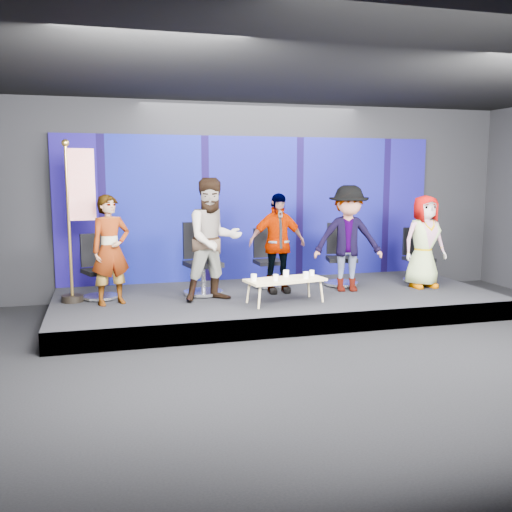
# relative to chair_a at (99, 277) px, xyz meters

# --- Properties ---
(ground) EXTENTS (10.00, 10.00, 0.00)m
(ground) POSITION_rel_chair_a_xyz_m (2.78, -2.88, -0.63)
(ground) COLOR black
(ground) RESTS_ON ground
(room_walls) EXTENTS (10.02, 8.02, 3.51)m
(room_walls) POSITION_rel_chair_a_xyz_m (2.78, -2.88, 1.80)
(room_walls) COLOR black
(room_walls) RESTS_ON ground
(riser) EXTENTS (7.00, 3.00, 0.30)m
(riser) POSITION_rel_chair_a_xyz_m (2.78, -0.38, -0.48)
(riser) COLOR black
(riser) RESTS_ON ground
(backdrop) EXTENTS (7.00, 0.08, 2.60)m
(backdrop) POSITION_rel_chair_a_xyz_m (2.78, 1.07, 0.97)
(backdrop) COLOR #12064D
(backdrop) RESTS_ON riser
(chair_a) EXTENTS (0.73, 0.73, 1.01)m
(chair_a) POSITION_rel_chair_a_xyz_m (0.00, 0.00, 0.00)
(chair_a) COLOR silver
(chair_a) RESTS_ON riser
(panelist_a) EXTENTS (0.70, 0.58, 1.63)m
(panelist_a) POSITION_rel_chair_a_xyz_m (0.19, -0.47, 0.48)
(panelist_a) COLOR black
(panelist_a) RESTS_ON riser
(chair_b) EXTENTS (0.76, 0.76, 1.16)m
(chair_b) POSITION_rel_chair_a_xyz_m (1.61, -0.11, 0.05)
(chair_b) COLOR silver
(chair_b) RESTS_ON riser
(panelist_b) EXTENTS (1.03, 0.87, 1.87)m
(panelist_b) POSITION_rel_chair_a_xyz_m (1.70, -0.61, 0.61)
(panelist_b) COLOR black
(panelist_b) RESTS_ON riser
(chair_c) EXTENTS (0.58, 0.58, 1.00)m
(chair_c) POSITION_rel_chair_a_xyz_m (2.81, 0.22, -0.00)
(chair_c) COLOR silver
(chair_c) RESTS_ON riser
(panelist_c) EXTENTS (0.97, 0.43, 1.62)m
(panelist_c) POSITION_rel_chair_a_xyz_m (2.81, -0.29, 0.48)
(panelist_c) COLOR black
(panelist_c) RESTS_ON riser
(chair_d) EXTENTS (0.73, 0.73, 1.08)m
(chair_d) POSITION_rel_chair_a_xyz_m (4.08, 0.02, 0.02)
(chair_d) COLOR silver
(chair_d) RESTS_ON riser
(panelist_d) EXTENTS (1.25, 0.89, 1.75)m
(panelist_d) POSITION_rel_chair_a_xyz_m (3.98, -0.48, 0.54)
(panelist_d) COLOR black
(panelist_d) RESTS_ON riser
(chair_e) EXTENTS (0.56, 0.56, 0.97)m
(chair_e) POSITION_rel_chair_a_xyz_m (5.53, -0.07, -0.01)
(chair_e) COLOR silver
(chair_e) RESTS_ON riser
(panelist_e) EXTENTS (0.78, 0.52, 1.57)m
(panelist_e) POSITION_rel_chair_a_xyz_m (5.36, -0.53, 0.46)
(panelist_e) COLOR black
(panelist_e) RESTS_ON riser
(coffee_table) EXTENTS (1.25, 0.69, 0.37)m
(coffee_table) POSITION_rel_chair_a_xyz_m (2.71, -1.05, 0.01)
(coffee_table) COLOR tan
(coffee_table) RESTS_ON riser
(mug_a) EXTENTS (0.09, 0.09, 0.10)m
(mug_a) POSITION_rel_chair_a_xyz_m (2.21, -1.10, 0.09)
(mug_a) COLOR white
(mug_a) RESTS_ON coffee_table
(mug_b) EXTENTS (0.08, 0.08, 0.09)m
(mug_b) POSITION_rel_chair_a_xyz_m (2.52, -1.17, 0.08)
(mug_b) COLOR white
(mug_b) RESTS_ON coffee_table
(mug_c) EXTENTS (0.09, 0.09, 0.10)m
(mug_c) POSITION_rel_chair_a_xyz_m (2.77, -0.90, 0.09)
(mug_c) COLOR white
(mug_c) RESTS_ON coffee_table
(mug_d) EXTENTS (0.08, 0.08, 0.10)m
(mug_d) POSITION_rel_chair_a_xyz_m (3.02, -1.10, 0.09)
(mug_d) COLOR white
(mug_d) RESTS_ON coffee_table
(mug_e) EXTENTS (0.07, 0.07, 0.09)m
(mug_e) POSITION_rel_chair_a_xyz_m (3.19, -0.91, 0.08)
(mug_e) COLOR white
(mug_e) RESTS_ON coffee_table
(flag_stand) EXTENTS (0.56, 0.32, 2.43)m
(flag_stand) POSITION_rel_chair_a_xyz_m (-0.27, -0.15, 0.96)
(flag_stand) COLOR black
(flag_stand) RESTS_ON riser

